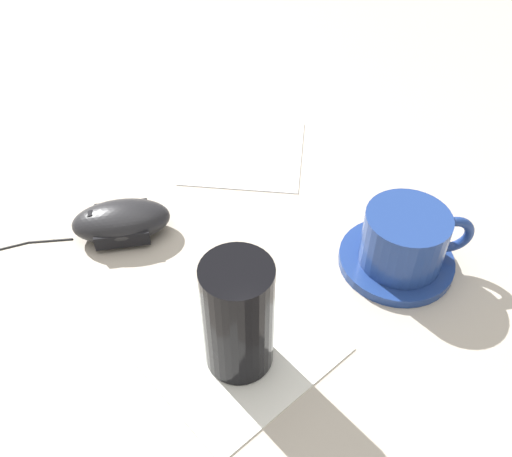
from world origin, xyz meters
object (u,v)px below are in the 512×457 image
(saucer, at_px, (396,260))
(computer_mouse, at_px, (121,221))
(drinking_glass, at_px, (238,317))
(coffee_cup, at_px, (406,238))

(saucer, distance_m, computer_mouse, 0.30)
(drinking_glass, bearing_deg, computer_mouse, -7.00)
(computer_mouse, xyz_separation_m, drinking_glass, (-0.21, 0.03, 0.04))
(coffee_cup, bearing_deg, computer_mouse, 34.37)
(saucer, bearing_deg, computer_mouse, 34.81)
(coffee_cup, height_order, computer_mouse, coffee_cup)
(coffee_cup, distance_m, computer_mouse, 0.31)
(computer_mouse, distance_m, drinking_glass, 0.22)
(saucer, xyz_separation_m, coffee_cup, (-0.00, -0.00, 0.04))
(drinking_glass, bearing_deg, coffee_cup, -102.24)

